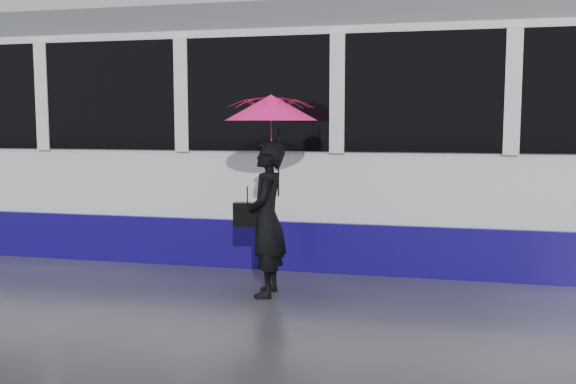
# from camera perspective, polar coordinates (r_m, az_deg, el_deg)

# --- Properties ---
(ground) EXTENTS (90.00, 90.00, 0.00)m
(ground) POSITION_cam_1_polar(r_m,az_deg,el_deg) (7.18, -8.65, -8.81)
(ground) COLOR #2C2C31
(ground) RESTS_ON ground
(rails) EXTENTS (34.00, 1.51, 0.02)m
(rails) POSITION_cam_1_polar(r_m,az_deg,el_deg) (9.48, -2.98, -5.01)
(rails) COLOR #3F3D38
(rails) RESTS_ON ground
(tram) EXTENTS (26.00, 2.56, 3.35)m
(tram) POSITION_cam_1_polar(r_m,az_deg,el_deg) (9.33, -3.60, 4.88)
(tram) COLOR white
(tram) RESTS_ON ground
(woman) EXTENTS (0.46, 0.65, 1.66)m
(woman) POSITION_cam_1_polar(r_m,az_deg,el_deg) (6.82, -1.90, -2.41)
(woman) COLOR black
(woman) RESTS_ON ground
(umbrella) EXTENTS (1.08, 1.08, 1.12)m
(umbrella) POSITION_cam_1_polar(r_m,az_deg,el_deg) (6.73, -1.52, 5.91)
(umbrella) COLOR #FD157C
(umbrella) RESTS_ON ground
(handbag) EXTENTS (0.31, 0.16, 0.44)m
(handbag) POSITION_cam_1_polar(r_m,az_deg,el_deg) (6.90, -3.62, -1.99)
(handbag) COLOR black
(handbag) RESTS_ON ground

